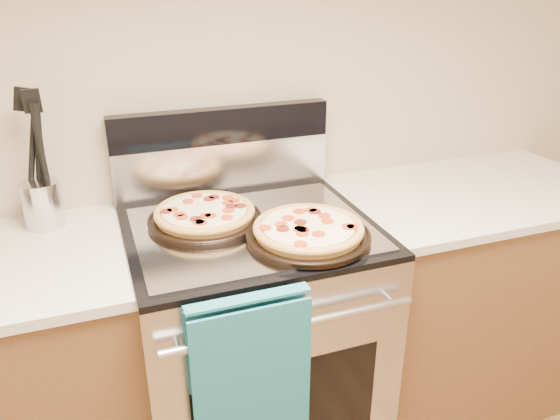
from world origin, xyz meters
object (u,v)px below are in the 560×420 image
object	(u,v)px
range_body	(253,348)
pepperoni_pizza_front	(308,231)
pepperoni_pizza_back	(205,215)
utensil_crock	(43,204)

from	to	relation	value
range_body	pepperoni_pizza_front	size ratio (longest dim) A/B	2.49
pepperoni_pizza_back	utensil_crock	distance (m)	0.50
pepperoni_pizza_front	utensil_crock	bearing A→B (deg)	151.43
range_body	pepperoni_pizza_back	xyz separation A→B (m)	(-0.13, 0.06, 0.50)
range_body	utensil_crock	bearing A→B (deg)	158.05
range_body	utensil_crock	xyz separation A→B (m)	(-0.60, 0.24, 0.53)
pepperoni_pizza_front	utensil_crock	world-z (taller)	utensil_crock
utensil_crock	range_body	bearing A→B (deg)	-21.95
pepperoni_pizza_back	pepperoni_pizza_front	size ratio (longest dim) A/B	0.97
range_body	pepperoni_pizza_front	world-z (taller)	pepperoni_pizza_front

